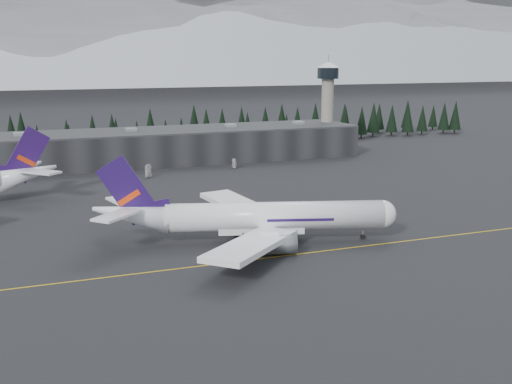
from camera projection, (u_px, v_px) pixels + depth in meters
name	position (u px, v px, depth m)	size (l,w,h in m)	color
ground	(290.00, 252.00, 135.49)	(1400.00, 1400.00, 0.00)	black
taxiline	(294.00, 255.00, 133.66)	(400.00, 0.40, 0.02)	gold
terminal	(158.00, 146.00, 248.07)	(160.00, 30.00, 12.60)	black
control_tower	(328.00, 97.00, 273.86)	(10.00, 10.00, 37.70)	gray
treeline	(139.00, 133.00, 281.53)	(360.00, 20.00, 15.00)	black
mountain_ridge	(38.00, 81.00, 1046.66)	(4400.00, 900.00, 420.00)	white
jet_main	(248.00, 217.00, 141.85)	(66.17, 59.85, 19.93)	white
gse_vehicle_a	(148.00, 176.00, 217.56)	(2.17, 4.71, 1.31)	silver
gse_vehicle_b	(235.00, 167.00, 235.08)	(1.51, 3.75, 1.28)	silver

